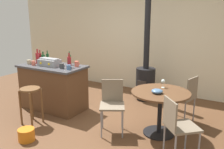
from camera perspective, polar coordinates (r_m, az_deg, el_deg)
The scene contains 24 objects.
ground_plane at distance 4.68m, azimuth -4.63°, elevation -10.78°, with size 8.80×8.80×0.00m, color brown.
back_wall at distance 6.34m, azimuth 7.23°, elevation 8.46°, with size 8.00×0.10×2.70m, color beige.
kitchen_island at distance 5.26m, azimuth -13.49°, elevation -2.84°, with size 1.37×0.73×0.93m.
wooden_stool at distance 4.63m, azimuth -18.42°, elevation -5.11°, with size 0.35×0.35×0.67m.
dining_table at distance 4.08m, azimuth 11.17°, elevation -6.26°, with size 0.95×0.95×0.74m.
folding_chair_near at distance 4.64m, azimuth 16.76°, elevation -4.66°, with size 0.49×0.49×0.87m.
folding_chair_far at distance 4.10m, azimuth 0.05°, elevation -6.39°, with size 0.54×0.54×0.88m.
folding_chair_left at distance 3.46m, azimuth 15.01°, elevation -11.07°, with size 0.57×0.57×0.88m.
wood_stove at distance 5.66m, azimuth 7.83°, elevation -0.39°, with size 0.44×0.45×2.30m.
toolbox at distance 5.11m, azimuth -14.38°, elevation 2.79°, with size 0.44×0.26×0.16m.
bottle_0 at distance 5.41m, azimuth -15.72°, elevation 3.56°, with size 0.08×0.08×0.25m.
bottle_1 at distance 4.87m, azimuth -9.92°, elevation 2.93°, with size 0.08×0.08×0.29m.
bottle_2 at distance 5.56m, azimuth -14.78°, elevation 3.87°, with size 0.06×0.06×0.24m.
bottle_3 at distance 5.39m, azimuth -16.91°, elevation 3.71°, with size 0.08×0.08×0.31m.
bottle_4 at distance 5.13m, azimuth -9.84°, elevation 3.45°, with size 0.06×0.06×0.28m.
bottle_5 at distance 5.55m, azimuth -16.38°, elevation 3.84°, with size 0.06×0.06×0.27m.
cup_0 at distance 5.43m, azimuth -18.74°, elevation 2.80°, with size 0.12×0.09×0.09m.
cup_1 at distance 4.69m, azimuth -10.03°, elevation 1.68°, with size 0.12×0.08×0.09m.
cup_2 at distance 4.81m, azimuth -11.61°, elevation 1.96°, with size 0.12×0.09×0.10m.
cup_3 at distance 4.93m, azimuth -8.21°, elevation 2.46°, with size 0.12×0.09×0.11m.
cup_4 at distance 5.26m, azimuth -17.81°, elevation 2.56°, with size 0.11×0.08×0.09m.
wine_glass at distance 4.22m, azimuth 11.83°, elevation -1.61°, with size 0.07×0.07×0.14m.
serving_bowl at distance 3.92m, azimuth 10.46°, elevation -3.83°, with size 0.18×0.18×0.07m, color #4C7099.
plastic_bucket at distance 4.21m, azimuth -19.31°, elevation -13.10°, with size 0.26×0.26×0.20m, color orange.
Camera 1 is at (2.42, -3.49, 1.97)m, focal length 39.26 mm.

